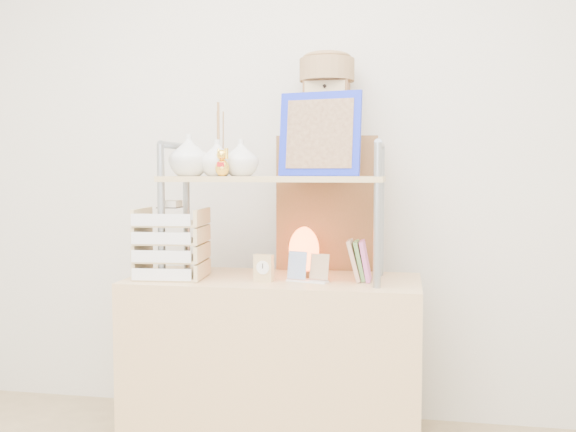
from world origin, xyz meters
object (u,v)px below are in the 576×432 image
letter_tray (171,247)px  desk (274,367)px  cabinet (327,282)px  salt_lamp (304,251)px

letter_tray → desk: bearing=10.0°
desk → cabinet: 0.51m
salt_lamp → cabinet: bearing=78.1°
desk → letter_tray: (-0.42, -0.07, 0.50)m
desk → cabinet: (0.17, 0.37, 0.30)m
cabinet → salt_lamp: size_ratio=6.48×
desk → letter_tray: bearing=-170.0°
desk → salt_lamp: salt_lamp is taller
desk → letter_tray: 0.66m
desk → salt_lamp: size_ratio=5.76×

